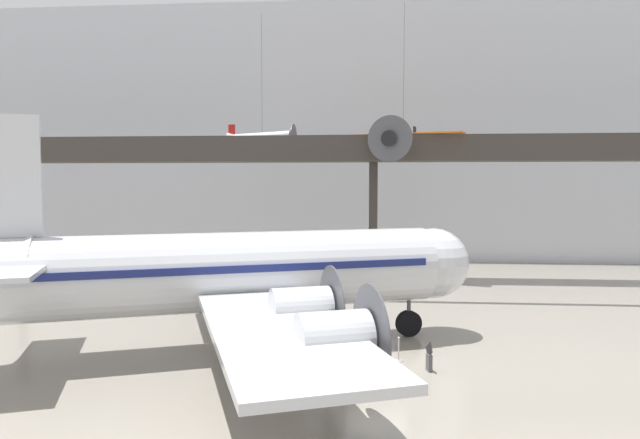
% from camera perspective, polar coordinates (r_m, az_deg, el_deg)
% --- Properties ---
extents(ground_plane, '(260.00, 260.00, 0.00)m').
position_cam_1_polar(ground_plane, '(24.79, 5.67, -14.43)').
color(ground_plane, gray).
extents(hangar_back_wall, '(140.00, 3.00, 25.30)m').
position_cam_1_polar(hangar_back_wall, '(57.50, 5.30, 8.61)').
color(hangar_back_wall, silver).
rests_on(hangar_back_wall, ground).
extents(mezzanine_walkway, '(110.00, 3.20, 11.37)m').
position_cam_1_polar(mezzanine_walkway, '(45.47, 5.38, 6.14)').
color(mezzanine_walkway, '#38332D').
rests_on(mezzanine_walkway, ground).
extents(airliner_silver_main, '(23.79, 27.79, 10.48)m').
position_cam_1_polar(airliner_silver_main, '(26.37, -9.26, -5.26)').
color(airliner_silver_main, silver).
rests_on(airliner_silver_main, ground).
extents(suspended_plane_silver_racer, '(6.05, 7.42, 11.72)m').
position_cam_1_polar(suspended_plane_silver_racer, '(48.77, -5.79, 8.05)').
color(suspended_plane_silver_racer, silver).
extents(suspended_plane_orange_highwing, '(9.54, 8.13, 12.46)m').
position_cam_1_polar(suspended_plane_orange_highwing, '(45.72, 8.32, 7.69)').
color(suspended_plane_orange_highwing, orange).
extents(stanchion_barrier, '(0.36, 0.36, 1.08)m').
position_cam_1_polar(stanchion_barrier, '(25.47, 7.87, -13.18)').
color(stanchion_barrier, '#B2B5BA').
rests_on(stanchion_barrier, ground).
extents(info_sign_pedestal, '(0.24, 0.77, 1.24)m').
position_cam_1_polar(info_sign_pedestal, '(24.41, 10.86, -13.64)').
color(info_sign_pedestal, '#4C4C51').
rests_on(info_sign_pedestal, ground).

